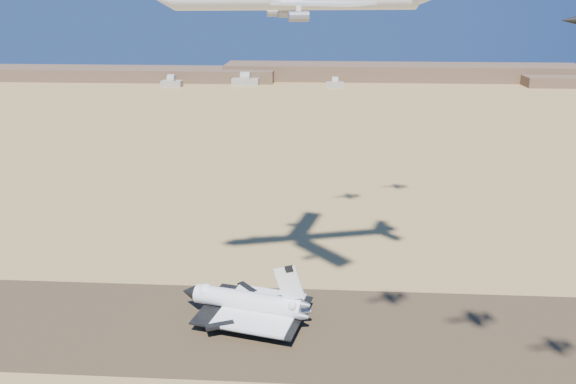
# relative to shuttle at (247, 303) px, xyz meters

# --- Properties ---
(ground) EXTENTS (1200.00, 1200.00, 0.00)m
(ground) POSITION_rel_shuttle_xyz_m (-4.62, -5.30, -5.54)
(ground) COLOR tan
(ground) RESTS_ON ground
(runway) EXTENTS (600.00, 50.00, 0.06)m
(runway) POSITION_rel_shuttle_xyz_m (-4.62, -5.30, -5.51)
(runway) COLOR #4D3926
(runway) RESTS_ON ground
(ridgeline) EXTENTS (960.00, 90.00, 18.00)m
(ridgeline) POSITION_rel_shuttle_xyz_m (60.70, 522.01, 2.09)
(ridgeline) COLOR brown
(ridgeline) RESTS_ON ground
(hangars) EXTENTS (200.50, 29.50, 30.00)m
(hangars) POSITION_rel_shuttle_xyz_m (-68.62, 473.14, -0.71)
(hangars) COLOR #B3B09F
(hangars) RESTS_ON ground
(shuttle) EXTENTS (41.94, 31.76, 20.62)m
(shuttle) POSITION_rel_shuttle_xyz_m (0.00, 0.00, 0.00)
(shuttle) COLOR white
(shuttle) RESTS_ON runway
(crew_a) EXTENTS (0.64, 0.80, 1.92)m
(crew_a) POSITION_rel_shuttle_xyz_m (8.25, -9.85, -4.52)
(crew_a) COLOR #CA4D0B
(crew_a) RESTS_ON runway
(crew_b) EXTENTS (0.66, 0.95, 1.79)m
(crew_b) POSITION_rel_shuttle_xyz_m (7.91, -7.61, -4.59)
(crew_b) COLOR #CA4D0B
(crew_b) RESTS_ON runway
(crew_c) EXTENTS (1.15, 1.25, 1.93)m
(crew_c) POSITION_rel_shuttle_xyz_m (10.28, -9.19, -4.52)
(crew_c) COLOR #CA4D0B
(crew_c) RESTS_ON runway
(chase_jet_e) EXTENTS (14.58, 8.29, 3.67)m
(chase_jet_e) POSITION_rel_shuttle_xyz_m (33.37, 54.88, 87.28)
(chase_jet_e) COLOR white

